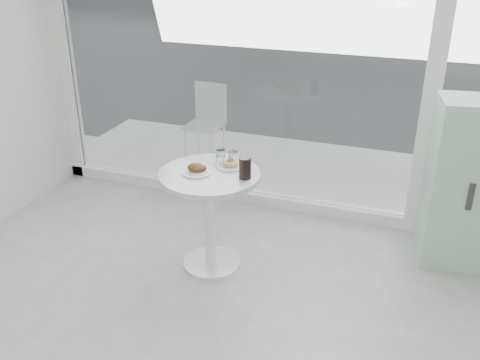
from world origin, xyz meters
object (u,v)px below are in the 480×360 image
at_px(plate_donut, 230,165).
at_px(water_tumbler_b, 233,160).
at_px(main_table, 210,200).
at_px(cola_glass, 245,168).
at_px(mint_cabinet, 470,185).
at_px(patio_chair, 207,118).
at_px(plate_fritter, 197,169).
at_px(car_white, 341,0).
at_px(water_tumbler_a, 221,157).

relative_size(plate_donut, water_tumbler_b, 1.80).
height_order(main_table, cola_glass, cola_glass).
bearing_deg(main_table, cola_glass, 0.02).
xyz_separation_m(mint_cabinet, cola_glass, (-1.49, -0.71, 0.21)).
distance_m(mint_cabinet, patio_chair, 2.74).
xyz_separation_m(patio_chair, plate_fritter, (0.69, -1.80, 0.27)).
xyz_separation_m(mint_cabinet, water_tumbler_b, (-1.64, -0.54, 0.18)).
bearing_deg(cola_glass, plate_donut, 138.62).
relative_size(plate_donut, cola_glass, 1.21).
xyz_separation_m(patio_chair, plate_donut, (0.88, -1.63, 0.26)).
xyz_separation_m(car_white, plate_donut, (1.13, -10.92, 0.09)).
height_order(car_white, plate_fritter, car_white).
relative_size(car_white, water_tumbler_a, 38.26).
xyz_separation_m(mint_cabinet, plate_fritter, (-1.83, -0.74, 0.16)).
bearing_deg(plate_fritter, cola_glass, 4.78).
bearing_deg(plate_fritter, mint_cabinet, 21.95).
xyz_separation_m(mint_cabinet, water_tumbler_a, (-1.74, -0.53, 0.18)).
height_order(mint_cabinet, plate_fritter, mint_cabinet).
distance_m(main_table, water_tumbler_a, 0.32).
bearing_deg(mint_cabinet, plate_donut, -170.91).
bearing_deg(patio_chair, plate_fritter, -66.50).
relative_size(main_table, cola_glass, 4.75).
distance_m(plate_fritter, water_tumbler_b, 0.28).
bearing_deg(car_white, water_tumbler_a, -158.47).
relative_size(main_table, water_tumbler_b, 7.06).
distance_m(car_white, plate_donut, 10.98).
relative_size(mint_cabinet, plate_fritter, 5.85).
xyz_separation_m(patio_chair, cola_glass, (1.04, -1.77, 0.32)).
bearing_deg(plate_fritter, main_table, 19.43).
bearing_deg(plate_fritter, car_white, 94.89).
bearing_deg(water_tumbler_a, car_white, 95.48).
bearing_deg(water_tumbler_a, cola_glass, -35.85).
bearing_deg(car_white, plate_donut, -158.02).
relative_size(patio_chair, plate_fritter, 3.81).
height_order(plate_donut, water_tumbler_a, water_tumbler_a).
bearing_deg(plate_donut, patio_chair, 118.28).
bearing_deg(car_white, plate_fritter, -159.06).
distance_m(mint_cabinet, plate_fritter, 1.98).
bearing_deg(plate_donut, car_white, 95.93).
relative_size(mint_cabinet, patio_chair, 1.53).
relative_size(car_white, plate_fritter, 18.87).
bearing_deg(plate_fritter, plate_donut, 42.60).
relative_size(water_tumbler_b, cola_glass, 0.67).
relative_size(plate_fritter, water_tumbler_a, 2.03).
distance_m(main_table, patio_chair, 1.93).
bearing_deg(water_tumbler_b, patio_chair, 118.98).
xyz_separation_m(car_white, cola_glass, (1.29, -11.07, 0.14)).
relative_size(mint_cabinet, water_tumbler_a, 11.86).
distance_m(mint_cabinet, plate_donut, 1.75).
distance_m(car_white, plate_fritter, 11.14).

